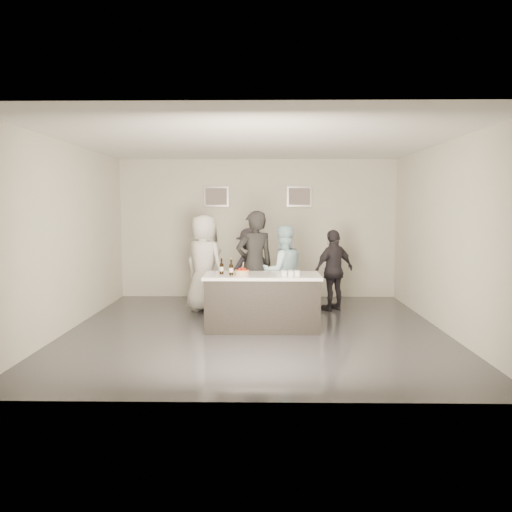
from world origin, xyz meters
The scene contains 19 objects.
floor centered at (0.00, 0.00, 0.00)m, with size 6.00×6.00×0.00m, color #3D3D42.
ceiling centered at (0.00, 0.00, 3.00)m, with size 6.00×6.00×0.00m, color white.
wall_back centered at (0.00, 3.00, 1.50)m, with size 6.00×0.04×3.00m, color beige.
wall_front centered at (0.00, -3.00, 1.50)m, with size 6.00×0.04×3.00m, color beige.
wall_left centered at (-3.00, 0.00, 1.50)m, with size 0.04×6.00×3.00m, color beige.
wall_right centered at (3.00, 0.00, 1.50)m, with size 0.04×6.00×3.00m, color beige.
picture_left centered at (-0.90, 2.97, 2.20)m, with size 0.54×0.04×0.44m, color #B2B2B7.
picture_right centered at (0.90, 2.97, 2.20)m, with size 0.54×0.04×0.44m, color #B2B2B7.
bar_counter centered at (0.11, 0.05, 0.45)m, with size 1.86×0.86×0.90m, color white.
cake centered at (-0.22, -0.04, 0.94)m, with size 0.23×0.23×0.07m, color orange.
beer_bottle_a centered at (-0.55, 0.06, 1.03)m, with size 0.07×0.07×0.26m, color black.
beer_bottle_b centered at (-0.38, -0.09, 1.03)m, with size 0.07×0.07×0.26m, color black.
tumbler_cluster centered at (0.56, -0.08, 0.94)m, with size 0.30×0.19×0.08m, color orange.
candles centered at (-0.26, -0.28, 0.90)m, with size 0.24×0.08×0.01m, color pink.
person_main_black centered at (-0.03, 0.82, 0.96)m, with size 0.70×0.46×1.91m, color black.
person_main_blue centered at (0.47, 0.90, 0.83)m, with size 0.81×0.63×1.66m, color #B8E5F1.
person_guest_left centered at (-0.99, 1.43, 0.92)m, with size 0.90×0.58×1.83m, color white.
person_guest_right centered at (1.47, 1.57, 0.78)m, with size 0.91×0.38×1.55m, color #2C282F.
person_guest_back centered at (-0.13, 1.70, 0.78)m, with size 1.01×0.58×1.57m, color #27252B.
Camera 1 is at (0.13, -7.90, 1.99)m, focal length 35.00 mm.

